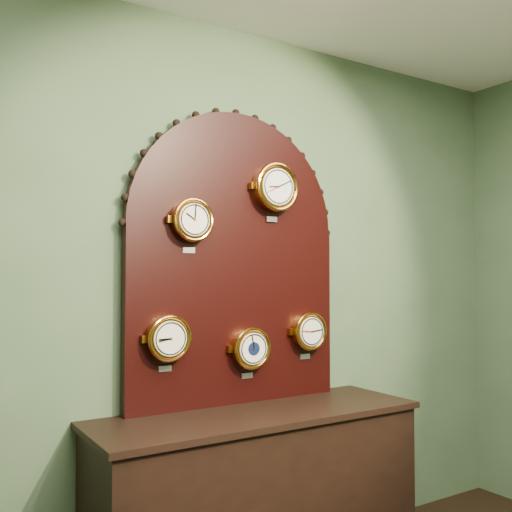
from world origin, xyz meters
TOP-DOWN VIEW (x-y plane):
  - wall_back at (0.00, 2.50)m, footprint 4.00×0.00m
  - shop_counter at (0.00, 2.23)m, footprint 1.60×0.50m
  - display_board at (0.00, 2.45)m, footprint 1.26×0.06m
  - roman_clock at (-0.28, 2.38)m, footprint 0.21×0.08m
  - arabic_clock at (0.20, 2.38)m, footprint 0.26×0.08m
  - hygrometer at (-0.40, 2.38)m, footprint 0.22×0.08m
  - barometer at (0.05, 2.38)m, footprint 0.22×0.08m
  - tide_clock at (0.42, 2.38)m, footprint 0.21×0.08m

SIDE VIEW (x-z plane):
  - shop_counter at x=0.00m, z-range 0.00..0.80m
  - barometer at x=0.05m, z-range 0.98..1.25m
  - tide_clock at x=0.42m, z-range 1.05..1.31m
  - hygrometer at x=-0.40m, z-range 1.05..1.33m
  - wall_back at x=0.00m, z-range -0.60..3.40m
  - display_board at x=0.00m, z-range 0.86..2.39m
  - roman_clock at x=-0.28m, z-range 1.62..1.88m
  - arabic_clock at x=0.20m, z-range 1.80..2.11m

